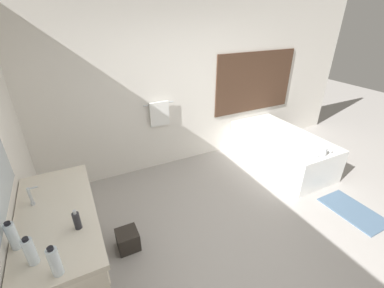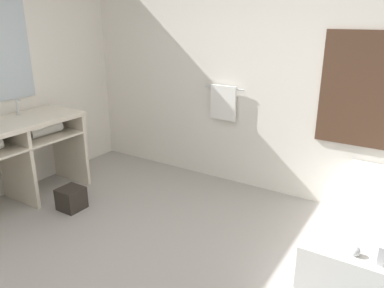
% 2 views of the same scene
% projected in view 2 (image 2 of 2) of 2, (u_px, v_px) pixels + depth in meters
% --- Properties ---
extents(wall_back_with_blinds, '(7.40, 0.13, 2.70)m').
position_uv_depth(wall_back_with_blinds, '(256.00, 73.00, 4.11)').
color(wall_back_with_blinds, white).
rests_on(wall_back_with_blinds, ground_plane).
extents(vanity_counter, '(0.64, 1.45, 0.91)m').
position_uv_depth(vanity_counter, '(15.00, 144.00, 3.91)').
color(vanity_counter, beige).
rests_on(vanity_counter, ground_plane).
extents(sink_faucet, '(0.09, 0.04, 0.18)m').
position_uv_depth(sink_faucet, '(17.00, 107.00, 4.05)').
color(sink_faucet, silver).
rests_on(sink_faucet, vanity_counter).
extents(waste_bin, '(0.24, 0.24, 0.23)m').
position_uv_depth(waste_bin, '(71.00, 199.00, 3.93)').
color(waste_bin, '#2D2823').
rests_on(waste_bin, ground_plane).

